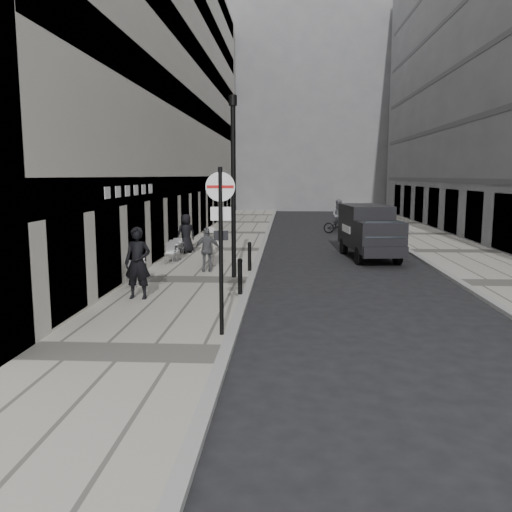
% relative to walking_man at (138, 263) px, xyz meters
% --- Properties ---
extents(ground, '(120.00, 120.00, 0.00)m').
position_rel_walking_man_xyz_m(ground, '(2.99, -7.38, -1.14)').
color(ground, black).
rests_on(ground, ground).
extents(sidewalk, '(4.00, 60.00, 0.12)m').
position_rel_walking_man_xyz_m(sidewalk, '(0.99, 10.62, -1.08)').
color(sidewalk, '#A39D93').
rests_on(sidewalk, ground).
extents(far_sidewalk, '(4.00, 60.00, 0.12)m').
position_rel_walking_man_xyz_m(far_sidewalk, '(11.99, 10.62, -1.08)').
color(far_sidewalk, '#A39D93').
rests_on(far_sidewalk, ground).
extents(building_left, '(4.00, 45.00, 18.00)m').
position_rel_walking_man_xyz_m(building_left, '(-3.01, 17.12, 7.86)').
color(building_left, beige).
rests_on(building_left, ground).
extents(building_far, '(24.00, 16.00, 22.00)m').
position_rel_walking_man_xyz_m(building_far, '(4.49, 48.62, 9.86)').
color(building_far, slate).
rests_on(building_far, ground).
extents(walking_man, '(0.77, 0.52, 2.05)m').
position_rel_walking_man_xyz_m(walking_man, '(0.00, 0.00, 0.00)').
color(walking_man, black).
rests_on(walking_man, sidewalk).
extents(sign_post, '(0.63, 0.10, 3.66)m').
position_rel_walking_man_xyz_m(sign_post, '(2.79, -3.38, 1.32)').
color(sign_post, black).
rests_on(sign_post, sidewalk).
extents(lamppost, '(0.27, 0.27, 6.10)m').
position_rel_walking_man_xyz_m(lamppost, '(2.39, 3.43, 2.37)').
color(lamppost, black).
rests_on(lamppost, sidewalk).
extents(bollard_near, '(0.13, 0.13, 1.00)m').
position_rel_walking_man_xyz_m(bollard_near, '(2.84, 0.74, -0.53)').
color(bollard_near, black).
rests_on(bollard_near, sidewalk).
extents(bollard_far, '(0.13, 0.13, 0.99)m').
position_rel_walking_man_xyz_m(bollard_far, '(2.84, 4.76, -0.53)').
color(bollard_far, black).
rests_on(bollard_far, sidewalk).
extents(panel_van, '(2.30, 5.05, 2.30)m').
position_rel_walking_man_xyz_m(panel_van, '(7.77, 8.88, 0.15)').
color(panel_van, black).
rests_on(panel_van, ground).
extents(cyclist, '(2.09, 1.35, 2.13)m').
position_rel_walking_man_xyz_m(cyclist, '(7.44, 19.06, -0.31)').
color(cyclist, black).
rests_on(cyclist, ground).
extents(pedestrian_a, '(1.02, 0.64, 1.62)m').
position_rel_walking_man_xyz_m(pedestrian_a, '(1.32, 4.43, -0.21)').
color(pedestrian_a, '#525256').
rests_on(pedestrian_a, sidewalk).
extents(pedestrian_b, '(1.07, 0.73, 1.52)m').
position_rel_walking_man_xyz_m(pedestrian_b, '(1.29, 5.74, -0.26)').
color(pedestrian_b, '#B3ACA5').
rests_on(pedestrian_b, sidewalk).
extents(pedestrian_c, '(1.03, 0.95, 1.77)m').
position_rel_walking_man_xyz_m(pedestrian_c, '(-0.36, 9.25, -0.14)').
color(pedestrian_c, black).
rests_on(pedestrian_c, sidewalk).
extents(cafe_table_near, '(0.66, 1.48, 0.85)m').
position_rel_walking_man_xyz_m(cafe_table_near, '(-0.43, 6.66, -0.60)').
color(cafe_table_near, '#BCBDBF').
rests_on(cafe_table_near, sidewalk).
extents(cafe_table_mid, '(0.68, 1.54, 0.88)m').
position_rel_walking_man_xyz_m(cafe_table_mid, '(-0.37, 7.04, -0.58)').
color(cafe_table_mid, '#ACACAE').
rests_on(cafe_table_mid, sidewalk).
extents(cafe_table_far, '(0.66, 1.49, 0.85)m').
position_rel_walking_man_xyz_m(cafe_table_far, '(-0.61, 1.97, -0.59)').
color(cafe_table_far, silver).
rests_on(cafe_table_far, sidewalk).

